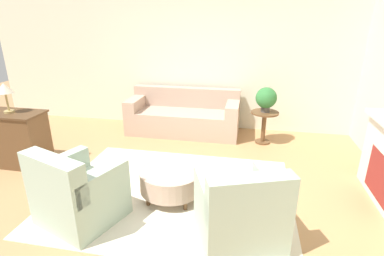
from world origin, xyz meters
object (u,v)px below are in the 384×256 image
object	(u,v)px
side_table	(264,122)
table_lamp	(5,90)
armchair_left	(77,194)
ottoman_table	(171,180)
couch	(184,117)
armchair_right	(240,213)
potted_plant_on_side_table	(266,98)
dresser	(15,138)

from	to	relation	value
side_table	table_lamp	bearing A→B (deg)	-156.67
armchair_left	ottoman_table	world-z (taller)	armchair_left
couch	ottoman_table	world-z (taller)	couch
armchair_right	potted_plant_on_side_table	distance (m)	2.84
table_lamp	ottoman_table	bearing A→B (deg)	-9.69
armchair_left	side_table	world-z (taller)	armchair_left
ottoman_table	dresser	world-z (taller)	dresser
couch	armchair_left	size ratio (longest dim) A/B	2.15
armchair_right	ottoman_table	distance (m)	1.13
couch	dresser	distance (m)	2.97
side_table	dresser	world-z (taller)	dresser
couch	side_table	world-z (taller)	couch
potted_plant_on_side_table	table_lamp	world-z (taller)	table_lamp
armchair_left	armchair_right	distance (m)	1.82
dresser	table_lamp	bearing A→B (deg)	0.00
armchair_right	side_table	bearing A→B (deg)	83.77
dresser	side_table	bearing A→B (deg)	23.33
couch	armchair_right	size ratio (longest dim) A/B	2.15
side_table	dresser	distance (m)	4.19
table_lamp	couch	bearing A→B (deg)	40.26
couch	dresser	bearing A→B (deg)	-139.74
armchair_right	potted_plant_on_side_table	bearing A→B (deg)	83.77
armchair_right	table_lamp	world-z (taller)	table_lamp
couch	potted_plant_on_side_table	size ratio (longest dim) A/B	4.90
armchair_right	table_lamp	size ratio (longest dim) A/B	2.27
dresser	potted_plant_on_side_table	distance (m)	4.21
ottoman_table	side_table	xyz separation A→B (m)	(1.21, 2.11, 0.15)
potted_plant_on_side_table	dresser	bearing A→B (deg)	-156.67
couch	potted_plant_on_side_table	xyz separation A→B (m)	(1.58, -0.26, 0.53)
side_table	dresser	size ratio (longest dim) A/B	0.62
couch	potted_plant_on_side_table	bearing A→B (deg)	-9.34
armchair_left	armchair_right	xyz separation A→B (m)	(1.82, 0.00, 0.00)
armchair_left	dresser	distance (m)	2.06
dresser	potted_plant_on_side_table	bearing A→B (deg)	23.33
armchair_left	table_lamp	xyz separation A→B (m)	(-1.73, 1.12, 0.86)
armchair_left	potted_plant_on_side_table	xyz separation A→B (m)	(2.12, 2.78, 0.50)
armchair_right	ottoman_table	size ratio (longest dim) A/B	1.29
armchair_right	ottoman_table	bearing A→B (deg)	143.49
dresser	table_lamp	world-z (taller)	table_lamp
couch	potted_plant_on_side_table	distance (m)	1.69
armchair_right	potted_plant_on_side_table	world-z (taller)	potted_plant_on_side_table
potted_plant_on_side_table	side_table	bearing A→B (deg)	0.00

